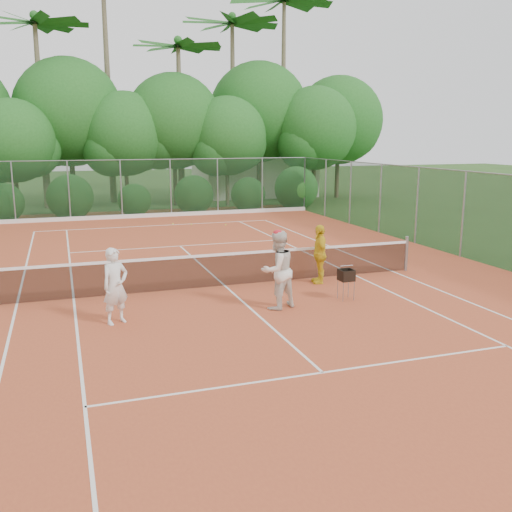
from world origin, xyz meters
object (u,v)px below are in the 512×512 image
Objects in this scene: player_yellow at (319,254)px; player_white at (115,286)px; ball_hopper at (346,276)px; player_center_grp at (277,270)px.

player_white is at bearing -60.35° from player_yellow.
player_white is 6.19m from player_yellow.
player_center_grp is at bearing -154.19° from ball_hopper.
player_center_grp is 2.00m from ball_hopper.
player_yellow is 2.12× the size of ball_hopper.
player_white is 1.02× the size of player_yellow.
ball_hopper is (-0.08, -1.81, -0.22)m from player_yellow.
player_center_grp is (3.86, -0.10, 0.10)m from player_white.
player_white reaches higher than player_yellow.
player_white is 2.17× the size of ball_hopper.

